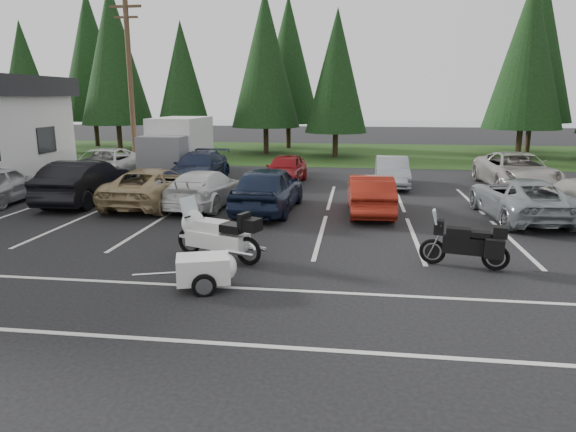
# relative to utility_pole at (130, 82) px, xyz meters

# --- Properties ---
(ground) EXTENTS (120.00, 120.00, 0.00)m
(ground) POSITION_rel_utility_pole_xyz_m (10.00, -12.00, -4.70)
(ground) COLOR black
(ground) RESTS_ON ground
(grass_strip) EXTENTS (80.00, 16.00, 0.01)m
(grass_strip) POSITION_rel_utility_pole_xyz_m (10.00, 12.00, -4.69)
(grass_strip) COLOR #1C3410
(grass_strip) RESTS_ON ground
(lake_water) EXTENTS (70.00, 50.00, 0.02)m
(lake_water) POSITION_rel_utility_pole_xyz_m (14.00, 43.00, -4.70)
(lake_water) COLOR slate
(lake_water) RESTS_ON ground
(utility_pole) EXTENTS (1.60, 0.26, 9.00)m
(utility_pole) POSITION_rel_utility_pole_xyz_m (0.00, 0.00, 0.00)
(utility_pole) COLOR #473321
(utility_pole) RESTS_ON ground
(box_truck) EXTENTS (2.40, 5.60, 2.90)m
(box_truck) POSITION_rel_utility_pole_xyz_m (2.00, 0.50, -3.25)
(box_truck) COLOR silver
(box_truck) RESTS_ON ground
(stall_markings) EXTENTS (32.00, 16.00, 0.01)m
(stall_markings) POSITION_rel_utility_pole_xyz_m (10.00, -10.00, -4.69)
(stall_markings) COLOR silver
(stall_markings) RESTS_ON ground
(conifer_1) EXTENTS (3.96, 3.96, 9.22)m
(conifer_1) POSITION_rel_utility_pole_xyz_m (-12.00, 9.20, 0.69)
(conifer_1) COLOR #332316
(conifer_1) RESTS_ON ground
(conifer_2) EXTENTS (5.10, 5.10, 11.89)m
(conifer_2) POSITION_rel_utility_pole_xyz_m (-6.00, 10.80, 2.25)
(conifer_2) COLOR #332316
(conifer_2) RESTS_ON ground
(conifer_3) EXTENTS (3.87, 3.87, 9.02)m
(conifer_3) POSITION_rel_utility_pole_xyz_m (-0.50, 9.40, 0.57)
(conifer_3) COLOR #332316
(conifer_3) RESTS_ON ground
(conifer_4) EXTENTS (4.80, 4.80, 11.17)m
(conifer_4) POSITION_rel_utility_pole_xyz_m (5.00, 10.90, 1.83)
(conifer_4) COLOR #332316
(conifer_4) RESTS_ON ground
(conifer_5) EXTENTS (4.14, 4.14, 9.63)m
(conifer_5) POSITION_rel_utility_pole_xyz_m (10.00, 9.60, 0.93)
(conifer_5) COLOR #332316
(conifer_5) RESTS_ON ground
(conifer_6) EXTENTS (4.93, 4.93, 11.48)m
(conifer_6) POSITION_rel_utility_pole_xyz_m (22.00, 10.10, 2.01)
(conifer_6) COLOR #332316
(conifer_6) RESTS_ON ground
(conifer_back_a) EXTENTS (5.28, 5.28, 12.30)m
(conifer_back_a) POSITION_rel_utility_pole_xyz_m (-10.00, 15.00, 2.49)
(conifer_back_a) COLOR #332316
(conifer_back_a) RESTS_ON ground
(conifer_back_b) EXTENTS (4.97, 4.97, 11.58)m
(conifer_back_b) POSITION_rel_utility_pole_xyz_m (6.00, 15.50, 2.07)
(conifer_back_b) COLOR #332316
(conifer_back_b) RESTS_ON ground
(conifer_back_c) EXTENTS (5.50, 5.50, 12.81)m
(conifer_back_c) POSITION_rel_utility_pole_xyz_m (24.00, 14.80, 2.80)
(conifer_back_c) COLOR #332316
(conifer_back_c) RESTS_ON ground
(car_near_0) EXTENTS (1.94, 4.34, 1.45)m
(car_near_0) POSITION_rel_utility_pole_xyz_m (-1.89, -7.95, -3.97)
(car_near_0) COLOR silver
(car_near_0) RESTS_ON ground
(car_near_1) EXTENTS (1.91, 5.02, 1.63)m
(car_near_1) POSITION_rel_utility_pole_xyz_m (1.20, -7.33, -3.88)
(car_near_1) COLOR black
(car_near_1) RESTS_ON ground
(car_near_2) EXTENTS (2.59, 5.19, 1.41)m
(car_near_2) POSITION_rel_utility_pole_xyz_m (4.03, -7.45, -3.99)
(car_near_2) COLOR tan
(car_near_2) RESTS_ON ground
(car_near_3) EXTENTS (2.28, 4.78, 1.35)m
(car_near_3) POSITION_rel_utility_pole_xyz_m (5.99, -7.43, -4.02)
(car_near_3) COLOR white
(car_near_3) RESTS_ON ground
(car_near_4) EXTENTS (2.19, 4.90, 1.64)m
(car_near_4) POSITION_rel_utility_pole_xyz_m (8.42, -7.96, -3.88)
(car_near_4) COLOR #161F37
(car_near_4) RESTS_ON ground
(car_near_5) EXTENTS (1.65, 4.22, 1.37)m
(car_near_5) POSITION_rel_utility_pole_xyz_m (11.98, -7.86, -4.01)
(car_near_5) COLOR maroon
(car_near_5) RESTS_ON ground
(car_near_6) EXTENTS (2.69, 5.12, 1.37)m
(car_near_6) POSITION_rel_utility_pole_xyz_m (16.88, -7.98, -4.01)
(car_near_6) COLOR gray
(car_near_6) RESTS_ON ground
(car_far_0) EXTENTS (3.00, 5.70, 1.53)m
(car_far_0) POSITION_rel_utility_pole_xyz_m (-0.65, -2.22, -3.93)
(car_far_0) COLOR white
(car_far_0) RESTS_ON ground
(car_far_1) EXTENTS (2.07, 5.03, 1.46)m
(car_far_1) POSITION_rel_utility_pole_xyz_m (4.16, -2.41, -3.97)
(car_far_1) COLOR #171F3A
(car_far_1) RESTS_ON ground
(car_far_2) EXTENTS (1.89, 4.10, 1.36)m
(car_far_2) POSITION_rel_utility_pole_xyz_m (8.19, -1.90, -4.02)
(car_far_2) COLOR maroon
(car_far_2) RESTS_ON ground
(car_far_3) EXTENTS (1.42, 4.03, 1.33)m
(car_far_3) POSITION_rel_utility_pole_xyz_m (13.07, -2.03, -4.03)
(car_far_3) COLOR gray
(car_far_3) RESTS_ON ground
(car_far_4) EXTENTS (2.83, 5.74, 1.57)m
(car_far_4) POSITION_rel_utility_pole_xyz_m (18.49, -1.84, -3.91)
(car_far_4) COLOR #A59F97
(car_far_4) RESTS_ON ground
(touring_motorcycle) EXTENTS (2.89, 1.80, 1.53)m
(touring_motorcycle) POSITION_rel_utility_pole_xyz_m (8.14, -13.63, -3.93)
(touring_motorcycle) COLOR silver
(touring_motorcycle) RESTS_ON ground
(cargo_trailer) EXTENTS (1.78, 1.34, 0.73)m
(cargo_trailer) POSITION_rel_utility_pole_xyz_m (8.37, -15.64, -4.33)
(cargo_trailer) COLOR white
(cargo_trailer) RESTS_ON ground
(adventure_motorcycle) EXTENTS (2.37, 1.25, 1.37)m
(adventure_motorcycle) POSITION_rel_utility_pole_xyz_m (14.05, -13.43, -4.01)
(adventure_motorcycle) COLOR black
(adventure_motorcycle) RESTS_ON ground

